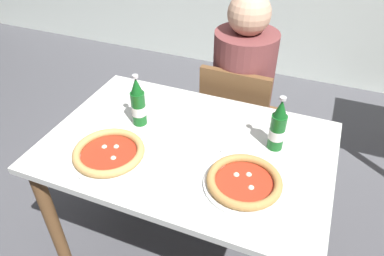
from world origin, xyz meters
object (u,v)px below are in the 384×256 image
Objects in this scene: dining_table_main at (188,164)px; chair_behind_table at (237,120)px; pizza_marinara_far at (109,153)px; beer_bottle_left at (278,127)px; napkin_with_cutlery at (218,137)px; beer_bottle_center at (138,104)px; pizza_margherita_near at (244,182)px; diner_seated at (241,101)px.

dining_table_main is 0.63m from chair_behind_table.
beer_bottle_left reaches higher than pizza_marinara_far.
pizza_marinara_far reaches higher than napkin_with_cutlery.
beer_bottle_center reaches higher than pizza_marinara_far.
beer_bottle_left is (0.06, 0.26, 0.08)m from pizza_margherita_near.
diner_seated reaches higher than beer_bottle_left.
diner_seated reaches higher than dining_table_main.
dining_table_main is 4.86× the size of beer_bottle_center.
beer_bottle_center is (-0.32, -0.60, 0.27)m from diner_seated.
beer_bottle_left is at bearing 121.21° from chair_behind_table.
dining_table_main is 1.41× the size of chair_behind_table.
pizza_margherita_near is 1.22× the size of beer_bottle_center.
chair_behind_table reaches higher than dining_table_main.
chair_behind_table is at bearing 94.78° from napkin_with_cutlery.
chair_behind_table is 0.11m from diner_seated.
diner_seated is at bearing 105.54° from pizza_margherita_near.
beer_bottle_left is 0.61m from beer_bottle_center.
dining_table_main is 0.35m from pizza_marinara_far.
beer_bottle_center is at bearing 167.23° from dining_table_main.
diner_seated is 4.89× the size of beer_bottle_left.
diner_seated is 3.86× the size of pizza_marinara_far.
pizza_marinara_far is 0.46m from napkin_with_cutlery.
diner_seated is 5.71× the size of napkin_with_cutlery.
dining_table_main is at bearing -161.03° from beer_bottle_left.
diner_seated reaches higher than pizza_marinara_far.
napkin_with_cutlery reaches higher than dining_table_main.
beer_bottle_left is 0.26m from napkin_with_cutlery.
diner_seated is (0.00, 0.05, 0.10)m from chair_behind_table.
pizza_margherita_near is 0.55m from pizza_marinara_far.
beer_bottle_center is at bearing 89.27° from pizza_marinara_far.
chair_behind_table is 0.59m from napkin_with_cutlery.
pizza_margherita_near is 0.28m from beer_bottle_left.
diner_seated is 4.02× the size of pizza_margherita_near.
diner_seated reaches higher than chair_behind_table.
chair_behind_table reaches higher than pizza_margherita_near.
pizza_marinara_far is 1.27× the size of beer_bottle_center.
pizza_marinara_far is (-0.32, -0.85, 0.19)m from diner_seated.
diner_seated is 4.89× the size of beer_bottle_center.
beer_bottle_center is (0.00, 0.25, 0.08)m from pizza_marinara_far.
beer_bottle_center reaches higher than pizza_margherita_near.
diner_seated is at bearing 84.69° from dining_table_main.
chair_behind_table is at bearing 120.16° from beer_bottle_left.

